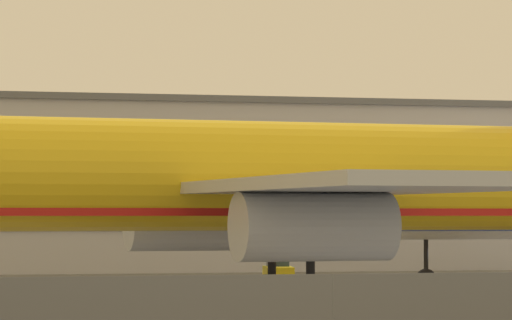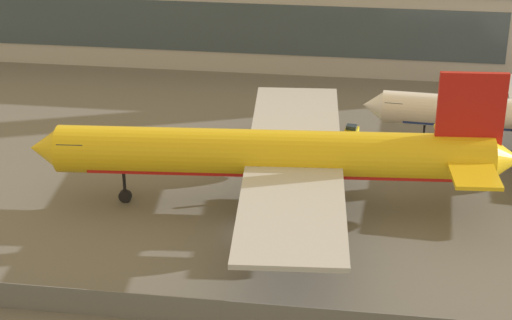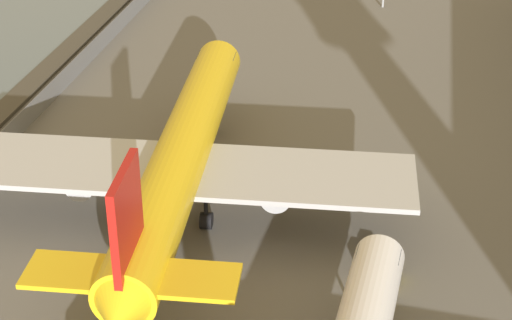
{
  "view_description": "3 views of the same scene",
  "coord_description": "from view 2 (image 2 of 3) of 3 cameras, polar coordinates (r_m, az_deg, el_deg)",
  "views": [
    {
      "loc": [
        -13.02,
        -59.81,
        4.34
      ],
      "look_at": [
        3.68,
        9.11,
        6.96
      ],
      "focal_mm": 105.0,
      "sensor_mm": 36.0,
      "label": 1
    },
    {
      "loc": [
        11.39,
        -74.64,
        42.18
      ],
      "look_at": [
        -1.22,
        13.63,
        2.01
      ],
      "focal_mm": 60.0,
      "sensor_mm": 36.0,
      "label": 2
    },
    {
      "loc": [
        69.57,
        26.95,
        44.5
      ],
      "look_at": [
        -0.17,
        13.11,
        5.07
      ],
      "focal_mm": 60.0,
      "sensor_mm": 36.0,
      "label": 3
    }
  ],
  "objects": [
    {
      "name": "cargo_jet_yellow",
      "position": [
        89.29,
        1.56,
        0.29
      ],
      "size": [
        51.62,
        44.26,
        15.52
      ],
      "color": "yellow",
      "rests_on": "ground"
    },
    {
      "name": "ground_plane",
      "position": [
        86.49,
        -0.48,
        -4.94
      ],
      "size": [
        500.0,
        500.0,
        0.0
      ],
      "primitive_type": "plane",
      "color": "#66635E"
    },
    {
      "name": "baggage_tug",
      "position": [
        108.87,
        6.34,
        1.76
      ],
      "size": [
        2.06,
        3.4,
        1.8
      ],
      "color": "yellow",
      "rests_on": "ground"
    },
    {
      "name": "terminal_building",
      "position": [
        142.56,
        -4.72,
        9.77
      ],
      "size": [
        109.9,
        19.66,
        13.4
      ],
      "color": "#B2B2B7",
      "rests_on": "ground"
    },
    {
      "name": "perimeter_fence",
      "position": [
        72.4,
        -2.4,
        -10.17
      ],
      "size": [
        280.0,
        0.1,
        2.55
      ],
      "color": "slate",
      "rests_on": "ground"
    }
  ]
}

